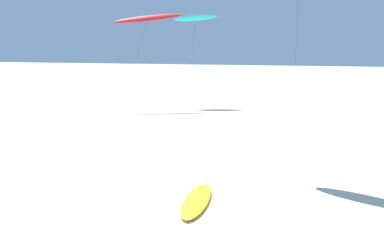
# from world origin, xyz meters

# --- Properties ---
(flying_kite_2) EXTENTS (5.89, 10.26, 12.41)m
(flying_kite_2) POSITION_xyz_m (-5.80, 58.34, 11.71)
(flying_kite_2) COLOR #19B2B7
(flying_kite_2) RESTS_ON ground
(flying_kite_7) EXTENTS (8.51, 10.89, 12.52)m
(flying_kite_7) POSITION_xyz_m (-11.03, 54.18, 11.54)
(flying_kite_7) COLOR red
(flying_kite_7) RESTS_ON ground
(grounded_kite_1) EXTENTS (1.56, 5.93, 0.31)m
(grounded_kite_1) POSITION_xyz_m (1.80, 21.58, 0.16)
(grounded_kite_1) COLOR yellow
(grounded_kite_1) RESTS_ON ground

